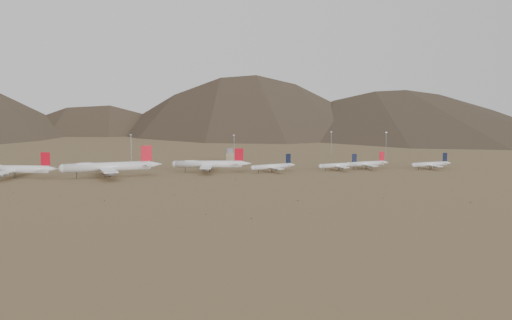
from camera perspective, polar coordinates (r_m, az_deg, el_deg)
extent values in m
plane|color=olive|center=(483.21, -3.91, -1.66)|extent=(3000.00, 3000.00, 0.00)
cylinder|color=white|center=(519.32, -20.76, -0.76)|extent=(54.68, 20.24, 5.70)
cone|color=white|center=(506.58, -17.62, -0.76)|extent=(10.94, 7.60, 5.13)
cube|color=white|center=(519.90, -20.87, -0.85)|extent=(22.02, 51.08, 0.71)
cube|color=white|center=(508.28, -18.08, -0.74)|extent=(9.92, 19.84, 0.34)
cube|color=red|center=(507.94, -18.22, 0.09)|extent=(7.05, 2.41, 10.11)
cylinder|color=black|center=(520.67, -20.57, -1.26)|extent=(0.46, 0.46, 3.86)
cylinder|color=black|center=(518.13, -20.70, -1.30)|extent=(0.46, 0.46, 3.86)
cylinder|color=slate|center=(529.10, -20.38, -0.87)|extent=(6.00, 3.95, 2.57)
cylinder|color=slate|center=(511.06, -21.36, -1.14)|extent=(6.00, 3.95, 2.57)
cylinder|color=slate|center=(537.27, -19.97, -0.76)|extent=(6.00, 3.95, 2.57)
cylinder|color=slate|center=(503.00, -21.82, -1.27)|extent=(6.00, 3.95, 2.57)
cylinder|color=white|center=(502.74, -13.06, -0.59)|extent=(65.64, 18.21, 6.77)
sphere|color=white|center=(499.59, -16.79, -0.73)|extent=(6.63, 6.63, 6.63)
cone|color=white|center=(508.69, -8.97, -0.37)|extent=(12.67, 8.07, 6.09)
cube|color=white|center=(502.69, -13.21, -0.71)|extent=(20.90, 60.92, 0.85)
cube|color=white|center=(507.65, -9.55, -0.38)|extent=(9.82, 23.49, 0.41)
cube|color=red|center=(506.52, -9.71, 0.60)|extent=(8.49, 2.10, 12.00)
cylinder|color=black|center=(500.99, -15.65, -1.33)|extent=(0.44, 0.44, 4.58)
cylinder|color=black|center=(505.25, -12.93, -1.20)|extent=(0.55, 0.55, 4.58)
cylinder|color=black|center=(501.92, -12.88, -1.25)|extent=(0.55, 0.55, 4.58)
ellipsoid|color=white|center=(500.63, -15.00, -0.45)|extent=(21.52, 8.69, 4.06)
cylinder|color=slate|center=(514.71, -13.38, -0.75)|extent=(6.98, 4.15, 3.04)
cylinder|color=slate|center=(491.07, -13.02, -1.06)|extent=(6.98, 4.15, 3.04)
cylinder|color=slate|center=(525.36, -13.53, -0.61)|extent=(6.98, 4.15, 3.04)
cylinder|color=slate|center=(480.44, -12.85, -1.21)|extent=(6.98, 4.15, 3.04)
cylinder|color=white|center=(521.93, -4.25, -0.36)|extent=(54.19, 14.20, 5.58)
sphere|color=white|center=(524.09, -7.20, -0.37)|extent=(5.47, 5.47, 5.47)
cone|color=white|center=(521.12, -0.93, -0.31)|extent=(10.40, 6.52, 5.02)
cube|color=white|center=(522.09, -4.37, -0.45)|extent=(16.50, 50.24, 0.70)
cube|color=white|center=(521.10, -1.40, -0.30)|extent=(7.83, 19.35, 0.33)
cube|color=red|center=(520.36, -1.53, 0.49)|extent=(7.01, 1.63, 9.90)
cylinder|color=black|center=(523.84, -6.31, -0.87)|extent=(0.36, 0.36, 3.78)
cylinder|color=black|center=(523.80, -4.12, -0.85)|extent=(0.45, 0.45, 3.78)
cylinder|color=black|center=(521.03, -4.14, -0.89)|extent=(0.45, 0.45, 3.78)
ellipsoid|color=white|center=(522.71, -5.79, -0.20)|extent=(17.73, 6.91, 3.35)
cylinder|color=slate|center=(532.06, -4.31, -0.48)|extent=(5.73, 3.35, 2.51)
cylinder|color=slate|center=(512.43, -4.43, -0.73)|extent=(5.73, 3.35, 2.51)
cylinder|color=slate|center=(540.90, -4.26, -0.37)|extent=(5.73, 3.35, 2.51)
cylinder|color=slate|center=(503.60, -4.49, -0.85)|extent=(5.73, 3.35, 2.51)
cylinder|color=white|center=(520.77, 1.39, -0.58)|extent=(34.68, 16.64, 3.88)
sphere|color=white|center=(511.28, -0.28, -0.70)|extent=(3.80, 3.80, 3.80)
cone|color=white|center=(531.89, 3.20, -0.42)|extent=(7.26, 5.60, 3.49)
cube|color=white|center=(520.45, 1.33, -0.65)|extent=(16.49, 30.60, 0.48)
cube|color=white|center=(530.25, 2.95, -0.43)|extent=(7.24, 12.01, 0.23)
cube|color=black|center=(529.27, 2.89, 0.15)|extent=(4.45, 2.02, 7.66)
cylinder|color=black|center=(514.47, 0.23, -1.03)|extent=(0.41, 0.41, 2.65)
cylinder|color=black|center=(522.36, 1.40, -0.92)|extent=(0.51, 0.51, 2.65)
cylinder|color=black|center=(520.75, 1.52, -0.94)|extent=(0.51, 0.51, 2.65)
cylinder|color=slate|center=(527.72, 0.82, -0.66)|extent=(3.96, 2.93, 1.75)
cylinder|color=slate|center=(513.46, 1.85, -0.85)|extent=(3.96, 2.93, 1.75)
cylinder|color=white|center=(535.50, 7.33, -0.47)|extent=(33.62, 11.37, 3.66)
sphere|color=white|center=(527.03, 5.76, -0.56)|extent=(3.59, 3.59, 3.59)
cone|color=white|center=(545.42, 9.02, -0.35)|extent=(6.66, 4.61, 3.29)
cube|color=white|center=(535.22, 7.26, -0.54)|extent=(11.94, 29.34, 0.46)
cube|color=white|center=(543.96, 8.78, -0.36)|extent=(5.50, 11.38, 0.22)
cube|color=black|center=(543.06, 8.73, 0.17)|extent=(4.34, 1.34, 7.22)
cylinder|color=black|center=(529.89, 6.23, -0.86)|extent=(0.39, 0.39, 2.50)
cylinder|color=black|center=(536.98, 7.33, -0.79)|extent=(0.48, 0.48, 2.50)
cylinder|color=black|center=(535.43, 7.43, -0.81)|extent=(0.48, 0.48, 2.50)
cylinder|color=slate|center=(542.21, 6.82, -0.54)|extent=(3.66, 2.38, 1.65)
cylinder|color=slate|center=(528.46, 7.71, -0.72)|extent=(3.66, 2.38, 1.65)
cylinder|color=white|center=(549.35, 9.73, -0.32)|extent=(35.48, 12.57, 3.87)
sphere|color=white|center=(539.51, 8.17, -0.41)|extent=(3.79, 3.79, 3.79)
cone|color=white|center=(560.81, 11.41, -0.19)|extent=(7.08, 4.96, 3.48)
cube|color=white|center=(549.01, 9.67, -0.38)|extent=(13.09, 31.01, 0.48)
cube|color=white|center=(559.13, 11.17, -0.20)|extent=(5.98, 12.04, 0.23)
cube|color=red|center=(558.16, 11.13, 0.35)|extent=(4.57, 1.48, 7.64)
cylinder|color=black|center=(542.79, 8.64, -0.72)|extent=(0.41, 0.41, 2.65)
cylinder|color=black|center=(550.91, 9.73, -0.64)|extent=(0.51, 0.51, 2.65)
cylinder|color=black|center=(549.33, 9.84, -0.67)|extent=(0.51, 0.51, 2.65)
cylinder|color=slate|center=(556.15, 9.17, -0.39)|extent=(3.88, 2.57, 1.74)
cylinder|color=slate|center=(542.14, 10.17, -0.58)|extent=(3.88, 2.57, 1.74)
cylinder|color=white|center=(559.43, 15.21, -0.36)|extent=(33.73, 11.20, 3.67)
sphere|color=white|center=(549.08, 13.83, -0.44)|extent=(3.59, 3.59, 3.59)
cone|color=white|center=(571.36, 16.69, -0.24)|extent=(6.67, 4.59, 3.30)
cube|color=white|center=(559.07, 15.15, -0.42)|extent=(11.80, 29.42, 0.46)
cube|color=white|center=(569.62, 16.48, -0.25)|extent=(5.44, 11.40, 0.22)
cube|color=black|center=(568.67, 16.45, 0.26)|extent=(4.35, 1.31, 7.24)
cylinder|color=black|center=(552.50, 14.24, -0.73)|extent=(0.39, 0.39, 2.51)
cylinder|color=black|center=(560.90, 15.20, -0.66)|extent=(0.48, 0.48, 2.51)
cylinder|color=black|center=(559.48, 15.31, -0.68)|extent=(0.48, 0.48, 2.51)
cylinder|color=slate|center=(565.48, 14.64, -0.42)|extent=(3.66, 2.37, 1.65)
cylinder|color=slate|center=(552.90, 15.67, -0.60)|extent=(3.66, 2.37, 1.65)
cube|color=gray|center=(604.75, -2.38, 0.28)|extent=(8.00, 8.00, 8.00)
cube|color=slate|center=(604.17, -2.38, 0.85)|extent=(6.00, 6.00, 4.00)
cylinder|color=gray|center=(610.03, -11.04, 1.03)|extent=(0.50, 0.50, 25.00)
cube|color=gray|center=(609.06, -11.07, 2.23)|extent=(2.00, 0.60, 0.80)
cylinder|color=gray|center=(591.28, -1.97, 0.98)|extent=(0.50, 0.50, 25.00)
cube|color=gray|center=(590.28, -1.98, 2.22)|extent=(2.00, 0.60, 0.80)
cylinder|color=gray|center=(644.56, 6.69, 1.36)|extent=(0.50, 0.50, 25.00)
cube|color=gray|center=(643.65, 6.71, 2.50)|extent=(2.00, 0.60, 0.80)
cylinder|color=gray|center=(644.29, 11.48, 1.28)|extent=(0.50, 0.50, 25.00)
cube|color=gray|center=(643.37, 11.51, 2.42)|extent=(2.00, 0.60, 0.80)
ellipsoid|color=brown|center=(431.32, -13.35, -2.71)|extent=(0.58, 0.58, 0.45)
ellipsoid|color=brown|center=(397.92, 18.55, -3.57)|extent=(1.00, 1.00, 0.77)
ellipsoid|color=brown|center=(343.19, -4.46, -4.78)|extent=(0.89, 0.89, 0.68)
ellipsoid|color=brown|center=(479.52, -1.82, -1.66)|extent=(0.92, 0.92, 0.74)
ellipsoid|color=brown|center=(443.83, -20.78, -2.71)|extent=(0.61, 0.61, 0.39)
ellipsoid|color=brown|center=(548.75, 19.64, -1.05)|extent=(0.64, 0.64, 0.52)
ellipsoid|color=brown|center=(394.82, -13.30, -3.50)|extent=(1.09, 1.09, 0.70)
ellipsoid|color=brown|center=(482.29, -21.78, -2.07)|extent=(0.68, 0.68, 0.44)
ellipsoid|color=brown|center=(405.78, -20.09, -3.47)|extent=(0.66, 0.66, 0.42)
ellipsoid|color=brown|center=(310.75, -6.95, -5.99)|extent=(0.51, 0.51, 0.33)
ellipsoid|color=brown|center=(416.97, -17.07, -3.12)|extent=(0.62, 0.62, 0.42)
ellipsoid|color=brown|center=(330.95, -0.37, -5.17)|extent=(0.90, 0.90, 0.63)
ellipsoid|color=brown|center=(440.56, 17.08, -2.62)|extent=(0.96, 0.96, 0.71)
ellipsoid|color=brown|center=(408.67, -7.28, -3.06)|extent=(1.03, 1.03, 0.74)
ellipsoid|color=brown|center=(362.17, 7.31, -4.27)|extent=(0.53, 0.53, 0.37)
ellipsoid|color=brown|center=(399.68, 11.26, -3.36)|extent=(0.78, 0.78, 0.43)
ellipsoid|color=brown|center=(384.84, 3.76, -3.60)|extent=(1.06, 1.06, 0.62)
ellipsoid|color=brown|center=(418.36, 11.44, -2.94)|extent=(0.64, 0.64, 0.49)
ellipsoid|color=brown|center=(345.38, 4.84, -4.73)|extent=(0.57, 0.57, 0.48)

